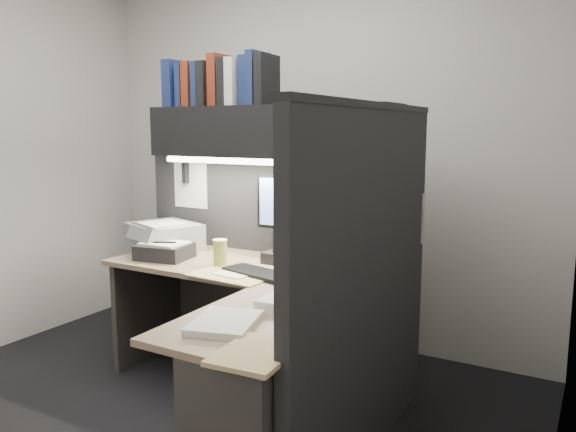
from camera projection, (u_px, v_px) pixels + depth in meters
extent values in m
plane|color=black|center=(176.00, 421.00, 2.95)|extent=(3.50, 3.50, 0.00)
cube|color=beige|center=(309.00, 152.00, 4.03)|extent=(3.50, 0.04, 2.70)
cube|color=beige|center=(565.00, 179.00, 1.88)|extent=(0.04, 3.00, 2.70)
cube|color=black|center=(272.00, 241.00, 3.61)|extent=(1.90, 0.06, 1.60)
cube|color=black|center=(367.00, 291.00, 2.50)|extent=(0.06, 1.50, 1.60)
cube|color=#846854|center=(249.00, 268.00, 3.27)|extent=(1.70, 0.68, 0.03)
cube|color=#846854|center=(258.00, 323.00, 2.34)|extent=(0.60, 0.85, 0.03)
cube|color=#302D2B|center=(276.00, 313.00, 3.58)|extent=(1.61, 0.02, 0.70)
cube|color=#302D2B|center=(149.00, 307.00, 3.72)|extent=(0.04, 0.61, 0.70)
cube|color=black|center=(269.00, 132.00, 3.30)|extent=(1.55, 0.34, 0.30)
cylinder|color=white|center=(257.00, 162.00, 3.20)|extent=(1.32, 0.04, 0.04)
cube|color=black|center=(295.00, 258.00, 3.30)|extent=(0.35, 0.22, 0.07)
cube|color=black|center=(295.00, 240.00, 3.29)|extent=(0.05, 0.04, 0.12)
cube|color=black|center=(294.00, 203.00, 3.25)|extent=(0.48, 0.05, 0.32)
cube|color=#658DDD|center=(293.00, 203.00, 3.23)|extent=(0.44, 0.02, 0.28)
cube|color=black|center=(262.00, 274.00, 3.02)|extent=(0.51, 0.27, 0.02)
cube|color=navy|center=(353.00, 283.00, 2.88)|extent=(0.30, 0.29, 0.00)
ellipsoid|color=black|center=(353.00, 280.00, 2.87)|extent=(0.08, 0.10, 0.03)
cube|color=#C5B798|center=(367.00, 269.00, 3.01)|extent=(0.31, 0.31, 0.09)
cylinder|color=gold|center=(220.00, 254.00, 3.23)|extent=(0.08, 0.08, 0.15)
cube|color=gray|center=(165.00, 236.00, 3.69)|extent=(0.53, 0.49, 0.17)
cube|color=black|center=(165.00, 251.00, 3.43)|extent=(0.34, 0.30, 0.09)
cube|color=tan|center=(233.00, 275.00, 3.03)|extent=(0.45, 0.31, 0.01)
cube|color=white|center=(292.00, 304.00, 2.47)|extent=(0.27, 0.23, 0.05)
cube|color=white|center=(225.00, 323.00, 2.25)|extent=(0.32, 0.36, 0.03)
cube|color=tan|center=(255.00, 354.00, 1.96)|extent=(0.27, 0.33, 0.02)
cube|color=navy|center=(177.00, 84.00, 3.57)|extent=(0.07, 0.22, 0.29)
cube|color=navy|center=(189.00, 86.00, 3.54)|extent=(0.05, 0.22, 0.27)
cube|color=maroon|center=(195.00, 85.00, 3.51)|extent=(0.06, 0.22, 0.27)
cube|color=navy|center=(204.00, 85.00, 3.48)|extent=(0.05, 0.22, 0.27)
cube|color=black|center=(210.00, 85.00, 3.44)|extent=(0.06, 0.22, 0.27)
cube|color=maroon|center=(222.00, 81.00, 3.42)|extent=(0.06, 0.22, 0.31)
cube|color=black|center=(231.00, 83.00, 3.38)|extent=(0.05, 0.22, 0.28)
cube|color=silver|center=(239.00, 83.00, 3.34)|extent=(0.06, 0.22, 0.28)
cube|color=navy|center=(252.00, 81.00, 3.33)|extent=(0.06, 0.22, 0.29)
cube|color=navy|center=(259.00, 79.00, 3.27)|extent=(0.05, 0.22, 0.31)
cube|color=black|center=(267.00, 80.00, 3.24)|extent=(0.06, 0.22, 0.29)
cube|color=white|center=(369.00, 211.00, 3.21)|extent=(0.21, 0.00, 0.28)
cube|color=white|center=(406.00, 218.00, 3.11)|extent=(0.21, 0.00, 0.28)
cube|color=white|center=(190.00, 183.00, 3.83)|extent=(0.28, 0.00, 0.34)
cube|color=black|center=(348.00, 248.00, 2.36)|extent=(0.00, 0.18, 0.22)
cube|color=white|center=(310.00, 284.00, 2.07)|extent=(0.00, 0.21, 0.28)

